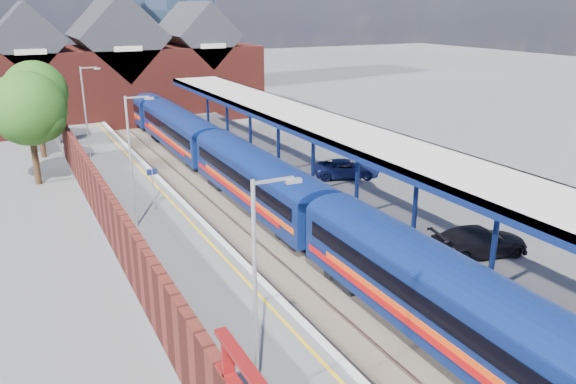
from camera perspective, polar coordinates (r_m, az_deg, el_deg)
name	(u,v)px	position (r m, az deg, el deg)	size (l,w,h in m)	color
ground	(204,186)	(40.70, -8.54, 0.59)	(240.00, 240.00, 0.00)	#5B5B5E
ballast_bed	(262,234)	(31.91, -2.70, -4.26)	(6.00, 76.00, 0.06)	#473D33
rails	(262,232)	(31.87, -2.70, -4.11)	(4.51, 76.00, 0.14)	slate
left_platform	(166,244)	(30.07, -12.33, -5.17)	(5.00, 76.00, 1.00)	#565659
right_platform	(351,209)	(34.45, 6.41, -1.76)	(6.00, 76.00, 1.00)	#565659
coping_left	(208,227)	(30.47, -8.14, -3.53)	(0.30, 76.00, 0.05)	silver
coping_right	(310,209)	(32.87, 2.28, -1.69)	(0.30, 76.00, 0.05)	silver
yellow_line	(197,229)	(30.31, -9.21, -3.75)	(0.14, 76.00, 0.01)	yellow
train	(213,149)	(42.31, -7.60, 4.31)	(2.95, 65.92, 3.45)	navy
canopy	(329,128)	(34.46, 4.18, 6.54)	(4.50, 52.00, 4.48)	navy
lamp_post_b	(259,282)	(15.86, -2.92, -9.12)	(1.48, 0.18, 7.00)	#A5A8AA
lamp_post_c	(133,154)	(30.32, -15.48, 3.76)	(1.48, 0.18, 7.00)	#A5A8AA
lamp_post_d	(87,107)	(45.82, -19.78, 8.15)	(1.48, 0.18, 7.00)	#A5A8AA
platform_sign	(153,182)	(33.09, -13.58, 0.98)	(0.55, 0.08, 2.50)	#A5A8AA
brick_wall	(141,269)	(23.01, -14.67, -7.62)	(0.35, 50.00, 3.86)	#5D1E18
station_building	(119,71)	(66.33, -16.80, 11.72)	(30.00, 12.12, 13.78)	#5D1E18
tree_near	(31,111)	(43.37, -24.67, 7.51)	(5.20, 5.20, 8.10)	#382314
tree_far	(37,94)	(51.32, -24.10, 9.04)	(5.20, 5.20, 8.10)	#382314
parked_car_dark	(479,241)	(28.25, 18.84, -4.73)	(1.93, 4.75, 1.38)	black
parked_car_blue	(347,169)	(38.94, 5.98, 2.38)	(2.09, 4.52, 1.26)	navy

